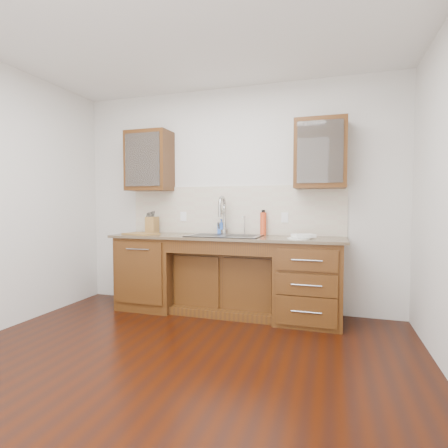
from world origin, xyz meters
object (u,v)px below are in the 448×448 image
(knife_block, at_px, (152,225))
(cutting_board, at_px, (141,234))
(plate, at_px, (298,238))
(water_bottle, at_px, (263,224))
(soap_bottle, at_px, (221,227))

(knife_block, distance_m, cutting_board, 0.26)
(knife_block, bearing_deg, cutting_board, -100.19)
(plate, relative_size, knife_block, 1.15)
(water_bottle, height_order, cutting_board, water_bottle)
(knife_block, relative_size, cutting_board, 0.53)
(soap_bottle, height_order, knife_block, knife_block)
(soap_bottle, relative_size, knife_block, 0.89)
(soap_bottle, distance_m, cutting_board, 0.98)
(soap_bottle, height_order, water_bottle, water_bottle)
(soap_bottle, bearing_deg, water_bottle, -8.07)
(soap_bottle, height_order, plate, soap_bottle)
(soap_bottle, distance_m, water_bottle, 0.53)
(knife_block, bearing_deg, soap_bottle, 1.94)
(plate, bearing_deg, soap_bottle, 159.18)
(cutting_board, bearing_deg, knife_block, 85.45)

